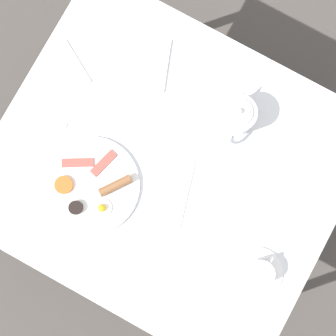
{
  "coord_description": "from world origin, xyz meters",
  "views": [
    {
      "loc": [
        0.13,
        0.07,
        2.21
      ],
      "look_at": [
        0.0,
        0.0,
        0.73
      ],
      "focal_mm": 50.0,
      "sensor_mm": 36.0,
      "label": 1
    }
  ],
  "objects": [
    {
      "name": "knife_by_plate",
      "position": [
        0.05,
        0.09,
        0.72
      ],
      "size": [
        0.21,
        0.07,
        0.0
      ],
      "rotation": [
        0.0,
        0.0,
        4.98
      ],
      "color": "silver",
      "rests_on": "table"
    },
    {
      "name": "teapot_near",
      "position": [
        -0.25,
        0.11,
        0.76
      ],
      "size": [
        0.2,
        0.12,
        0.12
      ],
      "rotation": [
        0.0,
        0.0,
        3.32
      ],
      "color": "white",
      "rests_on": "table"
    },
    {
      "name": "fork_by_plate",
      "position": [
        -0.08,
        0.31,
        0.72
      ],
      "size": [
        0.18,
        0.08,
        0.0
      ],
      "rotation": [
        0.0,
        0.0,
        1.21
      ],
      "color": "silver",
      "rests_on": "table"
    },
    {
      "name": "ground_plane",
      "position": [
        0.0,
        0.0,
        0.0
      ],
      "size": [
        8.0,
        8.0,
        0.0
      ],
      "primitive_type": "plane",
      "color": "#4C4742"
    },
    {
      "name": "spoon_for_tea",
      "position": [
        0.04,
        -0.43,
        0.72
      ],
      "size": [
        0.03,
        0.15,
        0.0
      ],
      "rotation": [
        0.0,
        0.0,
        3.25
      ],
      "color": "silver",
      "rests_on": "table"
    },
    {
      "name": "napkin_folded",
      "position": [
        -0.27,
        -0.22,
        0.72
      ],
      "size": [
        0.21,
        0.18,
        0.01
      ],
      "rotation": [
        0.0,
        0.0,
        3.5
      ],
      "color": "white",
      "rests_on": "table"
    },
    {
      "name": "table",
      "position": [
        0.0,
        0.0,
        0.65
      ],
      "size": [
        0.96,
        1.11,
        0.71
      ],
      "color": "silver",
      "rests_on": "ground_plane"
    },
    {
      "name": "teacup_with_saucer_left",
      "position": [
        0.15,
        0.41,
        0.74
      ],
      "size": [
        0.15,
        0.15,
        0.06
      ],
      "color": "white",
      "rests_on": "table"
    },
    {
      "name": "breakfast_plate",
      "position": [
        0.17,
        -0.19,
        0.72
      ],
      "size": [
        0.32,
        0.32,
        0.04
      ],
      "color": "white",
      "rests_on": "table"
    },
    {
      "name": "fork_spare",
      "position": [
        -0.17,
        -0.43,
        0.72
      ],
      "size": [
        0.1,
        0.15,
        0.0
      ],
      "rotation": [
        0.0,
        0.0,
        5.76
      ],
      "color": "silver",
      "rests_on": "table"
    }
  ]
}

